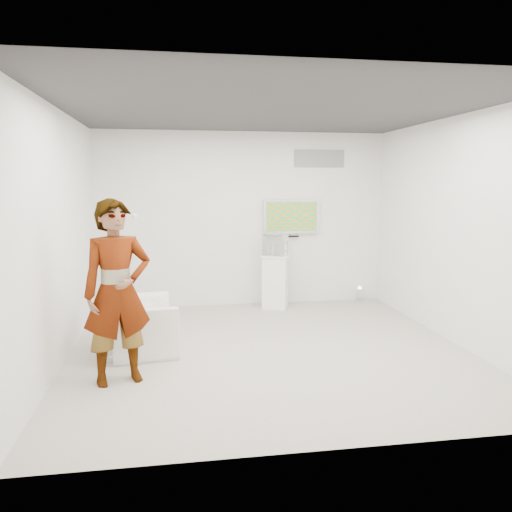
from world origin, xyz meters
The scene contains 10 objects.
room centered at (0.00, 0.00, 1.50)m, with size 5.01×5.01×3.00m.
tv centered at (0.85, 2.45, 1.55)m, with size 1.00×0.08×0.60m, color silver.
logo_decal centered at (1.35, 2.49, 2.55)m, with size 0.90×0.02×0.30m, color gray.
person centered at (-1.78, -0.78, 0.98)m, with size 0.72×0.47×1.97m, color white.
armchair centered at (-1.65, 0.18, 0.33)m, with size 1.01×0.89×0.66m, color white.
pedestal centered at (0.51, 2.17, 0.46)m, with size 0.44×0.44×0.91m, color white.
floor_uplight centered at (2.11, 2.34, 0.13)m, with size 0.17×0.17×0.26m, color white.
vitrine centered at (0.51, 2.17, 1.09)m, with size 0.35×0.35×0.35m, color white.
console centered at (0.51, 2.17, 1.03)m, with size 0.05×0.17×0.23m, color white.
wii_remote centered at (-1.59, -0.56, 1.77)m, with size 0.04×0.15×0.04m, color white.
Camera 1 is at (-1.15, -6.09, 2.11)m, focal length 35.00 mm.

